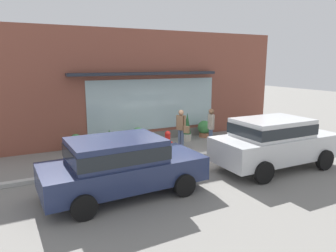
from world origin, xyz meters
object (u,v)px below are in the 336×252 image
at_px(pedestrian_with_handbag, 181,127).
at_px(parked_car_navy, 121,163).
at_px(potted_plant_corner_tall, 187,128).
at_px(pedestrian_passerby, 211,125).
at_px(potted_plant_window_left, 138,136).
at_px(potted_plant_low_front, 110,140).
at_px(fire_hydrant, 168,142).
at_px(parked_car_silver, 274,140).
at_px(potted_plant_window_center, 76,143).
at_px(potted_plant_near_hydrant, 204,128).

relative_size(pedestrian_with_handbag, parked_car_navy, 0.37).
distance_m(parked_car_navy, potted_plant_corner_tall, 6.21).
distance_m(pedestrian_passerby, potted_plant_window_left, 3.10).
distance_m(potted_plant_corner_tall, potted_plant_low_front, 3.55).
xyz_separation_m(parked_car_navy, potted_plant_corner_tall, (4.51, 4.26, -0.26)).
xyz_separation_m(fire_hydrant, parked_car_silver, (2.39, -3.10, 0.51)).
relative_size(pedestrian_passerby, potted_plant_window_center, 2.23).
distance_m(fire_hydrant, parked_car_silver, 3.95).
bearing_deg(potted_plant_window_center, pedestrian_with_handbag, -20.31).
relative_size(pedestrian_passerby, potted_plant_low_front, 1.98).
height_order(pedestrian_with_handbag, potted_plant_corner_tall, pedestrian_with_handbag).
bearing_deg(potted_plant_window_left, pedestrian_passerby, -35.36).
relative_size(pedestrian_with_handbag, parked_car_silver, 0.38).
xyz_separation_m(fire_hydrant, pedestrian_with_handbag, (0.79, 0.33, 0.48)).
bearing_deg(pedestrian_with_handbag, potted_plant_corner_tall, 110.57).
height_order(potted_plant_near_hydrant, potted_plant_low_front, potted_plant_low_front).
bearing_deg(parked_car_silver, pedestrian_with_handbag, 114.93).
bearing_deg(potted_plant_near_hydrant, potted_plant_window_left, -179.22).
bearing_deg(pedestrian_with_handbag, potted_plant_low_front, -145.40).
bearing_deg(fire_hydrant, potted_plant_near_hydrant, 31.28).
height_order(fire_hydrant, potted_plant_near_hydrant, fire_hydrant).
height_order(pedestrian_passerby, potted_plant_near_hydrant, pedestrian_passerby).
relative_size(parked_car_navy, potted_plant_near_hydrant, 5.51).
height_order(fire_hydrant, potted_plant_low_front, fire_hydrant).
height_order(fire_hydrant, potted_plant_corner_tall, potted_plant_corner_tall).
bearing_deg(potted_plant_window_left, fire_hydrant, -71.10).
bearing_deg(potted_plant_low_front, potted_plant_window_center, 172.17).
relative_size(potted_plant_window_left, potted_plant_corner_tall, 0.61).
xyz_separation_m(potted_plant_window_left, potted_plant_corner_tall, (2.26, -0.25, 0.19)).
bearing_deg(potted_plant_window_left, potted_plant_corner_tall, -6.31).
relative_size(parked_car_navy, potted_plant_window_center, 5.88).
bearing_deg(potted_plant_low_front, pedestrian_with_handbag, -25.84).
height_order(potted_plant_window_left, potted_plant_window_center, potted_plant_window_left).
bearing_deg(parked_car_navy, potted_plant_window_left, 61.05).
height_order(pedestrian_with_handbag, potted_plant_window_left, pedestrian_with_handbag).
bearing_deg(potted_plant_window_left, pedestrian_with_handbag, -44.31).
distance_m(fire_hydrant, parked_car_navy, 4.04).
bearing_deg(potted_plant_corner_tall, pedestrian_passerby, -81.19).
xyz_separation_m(potted_plant_corner_tall, potted_plant_near_hydrant, (1.11, 0.30, -0.20)).
xyz_separation_m(pedestrian_passerby, parked_car_navy, (-4.75, -2.74, -0.09)).
bearing_deg(potted_plant_window_center, potted_plant_corner_tall, -4.49).
distance_m(fire_hydrant, potted_plant_low_front, 2.45).
height_order(potted_plant_window_left, potted_plant_corner_tall, potted_plant_corner_tall).
height_order(parked_car_silver, potted_plant_low_front, parked_car_silver).
bearing_deg(pedestrian_passerby, fire_hydrant, 104.81).
height_order(potted_plant_window_center, potted_plant_low_front, potted_plant_low_front).
height_order(pedestrian_passerby, potted_plant_corner_tall, pedestrian_passerby).
bearing_deg(potted_plant_window_center, parked_car_navy, -86.09).
bearing_deg(pedestrian_passerby, potted_plant_window_center, 87.57).
bearing_deg(potted_plant_near_hydrant, potted_plant_corner_tall, -165.15).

